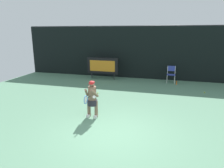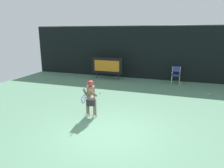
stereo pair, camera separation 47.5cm
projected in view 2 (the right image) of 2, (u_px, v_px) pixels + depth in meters
ground at (106, 137)px, 6.47m from camera, size 18.00×22.00×0.03m
backdrop_screen at (150, 53)px, 13.98m from camera, size 18.00×0.12×3.66m
scoreboard at (107, 66)px, 14.12m from camera, size 2.20×0.21×1.50m
umpire_chair at (176, 74)px, 13.00m from camera, size 0.52×0.44×1.08m
water_bottle at (181, 84)px, 12.57m from camera, size 0.07×0.07×0.27m
tennis_player at (91, 97)px, 7.84m from camera, size 0.52×0.59×1.44m
tennis_racket at (84, 99)px, 7.27m from camera, size 0.03×0.60×0.31m
tennis_ball_loose at (209, 94)px, 10.75m from camera, size 0.07×0.07×0.07m
tennis_ball_spare at (100, 93)px, 10.99m from camera, size 0.07×0.07×0.07m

